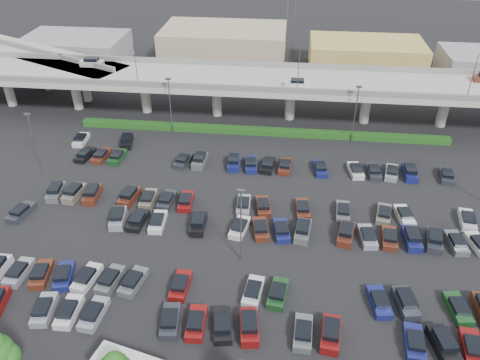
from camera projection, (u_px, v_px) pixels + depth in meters
The scene contains 7 objects.
ground at pixel (247, 219), 63.70m from camera, with size 280.00×280.00×0.00m, color black.
overpass at pixel (263, 83), 86.46m from camera, with size 150.00×13.00×15.80m.
on_ramp at pixel (26, 54), 100.46m from camera, with size 50.93×30.13×8.80m.
hedge at pixel (261, 131), 84.15m from camera, with size 66.00×1.60×1.10m, color #133B11.
parked_cars at pixel (241, 232), 60.48m from camera, with size 63.15×41.67×1.67m.
light_poles at pixel (218, 171), 62.31m from camera, with size 66.90×48.38×10.30m.
distant_buildings at pixel (324, 51), 111.82m from camera, with size 138.00×24.00×9.00m.
Camera 1 is at (4.56, -50.08, 39.46)m, focal length 35.00 mm.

